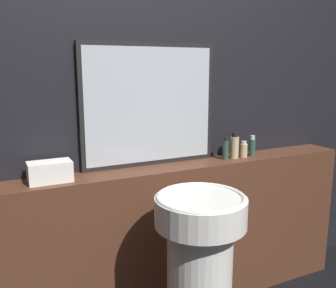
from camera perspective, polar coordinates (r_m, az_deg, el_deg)
The scene contains 9 objects.
wall_back at distance 2.29m, azimuth -0.78°, elevation 5.28°, with size 8.00×0.06×2.50m.
vanity_counter at distance 2.39m, azimuth 0.80°, elevation -14.19°, with size 2.47×0.23×0.93m.
pedestal_sink at distance 1.96m, azimuth 4.83°, elevation -18.81°, with size 0.44×0.44×0.91m.
mirror at distance 2.20m, azimuth -2.76°, elevation 5.92°, with size 0.84×0.03×0.71m.
towel_stack at distance 2.00m, azimuth -17.55°, elevation -4.05°, with size 0.22×0.12×0.11m.
shampoo_bottle at distance 2.39m, azimuth 8.75°, elevation -0.76°, with size 0.04×0.04×0.15m.
conditioner_bottle at distance 2.43m, azimuth 10.10°, elevation -0.34°, with size 0.05×0.05×0.17m.
lotion_bottle at distance 2.48m, azimuth 11.46°, elevation -0.85°, with size 0.05×0.05×0.11m.
body_wash_bottle at distance 2.52m, azimuth 12.69°, elevation -0.38°, with size 0.04×0.04×0.14m.
Camera 1 is at (-0.98, -0.57, 1.50)m, focal length 40.00 mm.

